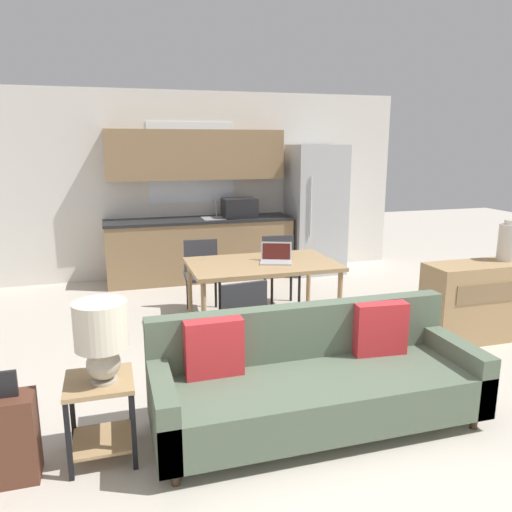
{
  "coord_description": "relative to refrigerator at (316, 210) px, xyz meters",
  "views": [
    {
      "loc": [
        -1.25,
        -2.78,
        1.96
      ],
      "look_at": [
        0.02,
        1.5,
        0.95
      ],
      "focal_mm": 35.0,
      "sensor_mm": 36.0,
      "label": 1
    }
  ],
  "objects": [
    {
      "name": "side_table",
      "position": [
        -3.16,
        -4.02,
        -0.62
      ],
      "size": [
        0.41,
        0.41,
        0.53
      ],
      "color": "tan",
      "rests_on": "ground_plane"
    },
    {
      "name": "wall_back",
      "position": [
        -1.79,
        0.4,
        0.39
      ],
      "size": [
        6.4,
        0.07,
        2.7
      ],
      "color": "silver",
      "rests_on": "ground_plane"
    },
    {
      "name": "dining_chair_far_left",
      "position": [
        -2.02,
        -1.39,
        -0.48
      ],
      "size": [
        0.45,
        0.45,
        0.85
      ],
      "rotation": [
        0.0,
        0.0,
        -0.07
      ],
      "color": "#38383D",
      "rests_on": "ground_plane"
    },
    {
      "name": "credenza",
      "position": [
        0.56,
        -3.03,
        -0.57
      ],
      "size": [
        1.24,
        0.43,
        0.79
      ],
      "color": "tan",
      "rests_on": "ground_plane"
    },
    {
      "name": "couch",
      "position": [
        -1.71,
        -4.01,
        -0.65
      ],
      "size": [
        2.29,
        0.8,
        0.81
      ],
      "color": "#3D2D1E",
      "rests_on": "ground_plane"
    },
    {
      "name": "ground_plane",
      "position": [
        -1.78,
        -4.23,
        -0.97
      ],
      "size": [
        20.0,
        20.0,
        0.0
      ],
      "primitive_type": "plane",
      "color": "beige"
    },
    {
      "name": "vase",
      "position": [
        0.82,
        -2.99,
        0.02
      ],
      "size": [
        0.19,
        0.19,
        0.41
      ],
      "color": "beige",
      "rests_on": "credenza"
    },
    {
      "name": "table_lamp",
      "position": [
        -3.12,
        -4.05,
        -0.13
      ],
      "size": [
        0.32,
        0.32,
        0.51
      ],
      "color": "#B2A893",
      "rests_on": "side_table"
    },
    {
      "name": "suitcase",
      "position": [
        -3.72,
        -4.09,
        -0.7
      ],
      "size": [
        0.39,
        0.22,
        0.69
      ],
      "color": "brown",
      "rests_on": "ground_plane"
    },
    {
      "name": "kitchen_counter",
      "position": [
        -1.77,
        0.1,
        -0.13
      ],
      "size": [
        2.69,
        0.65,
        2.15
      ],
      "color": "#8E704C",
      "rests_on": "ground_plane"
    },
    {
      "name": "dining_table",
      "position": [
        -1.54,
        -2.22,
        -0.28
      ],
      "size": [
        1.51,
        0.94,
        0.76
      ],
      "color": "tan",
      "rests_on": "ground_plane"
    },
    {
      "name": "refrigerator",
      "position": [
        0.0,
        0.0,
        0.0
      ],
      "size": [
        0.79,
        0.73,
        1.94
      ],
      "color": "#B7BABC",
      "rests_on": "ground_plane"
    },
    {
      "name": "dining_chair_near_left",
      "position": [
        -2.02,
        -3.08,
        -0.48
      ],
      "size": [
        0.47,
        0.47,
        0.85
      ],
      "rotation": [
        0.0,
        0.0,
        3.27
      ],
      "color": "#38383D",
      "rests_on": "ground_plane"
    },
    {
      "name": "dining_chair_far_right",
      "position": [
        -1.06,
        -1.41,
        -0.48
      ],
      "size": [
        0.45,
        0.45,
        0.85
      ],
      "rotation": [
        0.0,
        0.0,
        -0.06
      ],
      "color": "#38383D",
      "rests_on": "ground_plane"
    },
    {
      "name": "laptop",
      "position": [
        -1.4,
        -2.24,
        -0.17
      ],
      "size": [
        0.39,
        0.35,
        0.2
      ],
      "rotation": [
        0.0,
        0.0,
        -0.36
      ],
      "color": "#B7BABC",
      "rests_on": "dining_table"
    }
  ]
}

